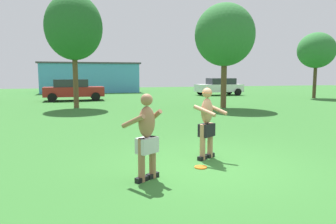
# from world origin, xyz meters

# --- Properties ---
(ground_plane) EXTENTS (80.00, 80.00, 0.00)m
(ground_plane) POSITION_xyz_m (0.00, 0.00, 0.00)
(ground_plane) COLOR #2D6628
(player_with_cap) EXTENTS (0.81, 0.78, 1.67)m
(player_with_cap) POSITION_xyz_m (0.12, 0.55, 0.91)
(player_with_cap) COLOR black
(player_with_cap) RESTS_ON ground_plane
(player_in_gray) EXTENTS (0.77, 0.76, 1.62)m
(player_in_gray) POSITION_xyz_m (-1.53, -0.53, 0.85)
(player_in_gray) COLOR black
(player_in_gray) RESTS_ON ground_plane
(frisbee) EXTENTS (0.26, 0.26, 0.03)m
(frisbee) POSITION_xyz_m (-0.28, -0.10, 0.01)
(frisbee) COLOR orange
(frisbee) RESTS_ON ground_plane
(car_white_near_post) EXTENTS (4.30, 2.03, 1.58)m
(car_white_near_post) POSITION_xyz_m (9.87, 20.98, 0.82)
(car_white_near_post) COLOR white
(car_white_near_post) RESTS_ON ground_plane
(car_red_mid_lot) EXTENTS (4.34, 2.11, 1.58)m
(car_red_mid_lot) POSITION_xyz_m (-3.20, 18.33, 0.82)
(car_red_mid_lot) COLOR maroon
(car_red_mid_lot) RESTS_ON ground_plane
(outbuilding_behind_lot) EXTENTS (10.39, 5.09, 3.18)m
(outbuilding_behind_lot) POSITION_xyz_m (-1.61, 29.43, 1.60)
(outbuilding_behind_lot) COLOR #4C9ED1
(outbuilding_behind_lot) RESTS_ON ground_plane
(tree_left_field) EXTENTS (3.26, 3.26, 6.51)m
(tree_left_field) POSITION_xyz_m (-2.94, 13.08, 4.62)
(tree_left_field) COLOR brown
(tree_left_field) RESTS_ON ground_plane
(tree_right_field) EXTENTS (2.98, 2.98, 5.30)m
(tree_right_field) POSITION_xyz_m (15.81, 15.50, 3.85)
(tree_right_field) COLOR #4C3823
(tree_right_field) RESTS_ON ground_plane
(tree_behind_players) EXTENTS (3.43, 3.43, 5.98)m
(tree_behind_players) POSITION_xyz_m (5.38, 10.69, 4.18)
(tree_behind_players) COLOR brown
(tree_behind_players) RESTS_ON ground_plane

